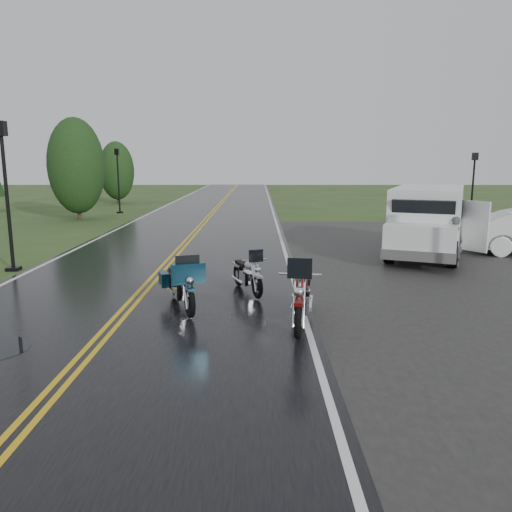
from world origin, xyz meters
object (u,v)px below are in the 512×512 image
(motorcycle_teal, at_px, (189,290))
(motorcycle_silver, at_px, (257,277))
(van_white, at_px, (391,227))
(person_at_van, at_px, (453,243))
(motorcycle_red, at_px, (299,303))
(lamp_post_far_right, at_px, (472,192))
(lamp_post_near_left, at_px, (7,197))
(lamp_post_far_left, at_px, (118,181))

(motorcycle_teal, relative_size, motorcycle_silver, 1.14)
(motorcycle_silver, bearing_deg, van_white, 25.54)
(van_white, height_order, person_at_van, van_white)
(motorcycle_red, relative_size, motorcycle_teal, 1.12)
(lamp_post_far_right, bearing_deg, motorcycle_teal, -129.87)
(motorcycle_silver, bearing_deg, lamp_post_near_left, 135.49)
(person_at_van, bearing_deg, lamp_post_near_left, 5.12)
(motorcycle_teal, xyz_separation_m, lamp_post_near_left, (-5.88, 4.71, 1.54))
(van_white, height_order, lamp_post_far_left, lamp_post_far_left)
(lamp_post_far_left, relative_size, lamp_post_far_right, 1.10)
(motorcycle_teal, xyz_separation_m, motorcycle_silver, (1.37, 1.43, -0.08))
(motorcycle_silver, xyz_separation_m, person_at_van, (5.89, 3.63, 0.21))
(motorcycle_red, height_order, van_white, van_white)
(lamp_post_far_left, bearing_deg, person_at_van, -48.35)
(motorcycle_silver, relative_size, lamp_post_far_left, 0.48)
(motorcycle_silver, distance_m, person_at_van, 6.92)
(lamp_post_far_right, bearing_deg, van_white, -126.44)
(motorcycle_red, xyz_separation_m, lamp_post_far_right, (9.23, 14.79, 1.10))
(motorcycle_silver, height_order, person_at_van, person_at_van)
(motorcycle_teal, xyz_separation_m, lamp_post_far_left, (-7.26, 21.39, 1.36))
(van_white, bearing_deg, person_at_van, 1.79)
(motorcycle_teal, bearing_deg, motorcycle_red, -50.57)
(lamp_post_far_right, bearing_deg, lamp_post_near_left, -152.76)
(motorcycle_red, height_order, lamp_post_far_left, lamp_post_far_left)
(van_white, height_order, lamp_post_far_right, lamp_post_far_right)
(motorcycle_teal, relative_size, lamp_post_far_right, 0.60)
(motorcycle_teal, xyz_separation_m, van_white, (5.53, 5.71, 0.55))
(lamp_post_far_left, height_order, lamp_post_far_right, lamp_post_far_left)
(person_at_van, bearing_deg, lamp_post_far_right, -112.02)
(motorcycle_teal, xyz_separation_m, lamp_post_far_right, (11.33, 13.57, 1.17))
(motorcycle_red, xyz_separation_m, lamp_post_far_left, (-9.37, 22.62, 1.29))
(person_at_van, xyz_separation_m, lamp_post_near_left, (-13.14, -0.36, 1.40))
(motorcycle_red, height_order, lamp_post_near_left, lamp_post_near_left)
(van_white, bearing_deg, lamp_post_far_left, 151.55)
(motorcycle_red, relative_size, lamp_post_far_right, 0.67)
(motorcycle_red, height_order, motorcycle_teal, motorcycle_red)
(lamp_post_far_right, bearing_deg, lamp_post_far_left, 157.17)
(motorcycle_silver, bearing_deg, person_at_van, 11.39)
(van_white, xyz_separation_m, lamp_post_far_right, (5.80, 7.85, 0.62))
(motorcycle_red, height_order, person_at_van, person_at_van)
(van_white, bearing_deg, lamp_post_near_left, -152.62)
(motorcycle_silver, relative_size, lamp_post_far_right, 0.53)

